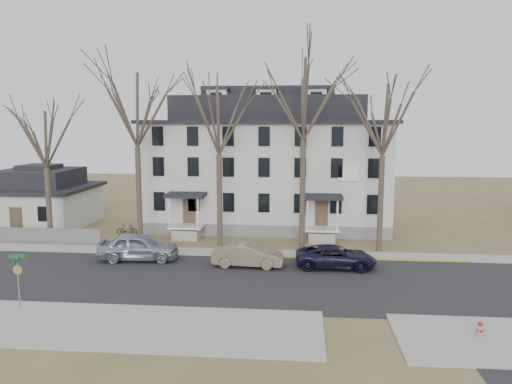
# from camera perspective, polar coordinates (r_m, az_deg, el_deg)

# --- Properties ---
(ground) EXTENTS (120.00, 120.00, 0.00)m
(ground) POSITION_cam_1_polar(r_m,az_deg,el_deg) (27.15, 3.05, -11.56)
(ground) COLOR olive
(ground) RESTS_ON ground
(main_road) EXTENTS (120.00, 10.00, 0.04)m
(main_road) POSITION_cam_1_polar(r_m,az_deg,el_deg) (29.04, 3.21, -10.24)
(main_road) COLOR #27272A
(main_road) RESTS_ON ground
(far_sidewalk) EXTENTS (120.00, 2.00, 0.08)m
(far_sidewalk) POSITION_cam_1_polar(r_m,az_deg,el_deg) (34.79, 3.58, -7.16)
(far_sidewalk) COLOR #A09F97
(far_sidewalk) RESTS_ON ground
(near_sidewalk_left) EXTENTS (20.00, 5.00, 0.08)m
(near_sidewalk_left) POSITION_cam_1_polar(r_m,az_deg,el_deg) (24.20, -17.41, -14.42)
(near_sidewalk_left) COLOR #A09F97
(near_sidewalk_left) RESTS_ON ground
(yellow_curb) EXTENTS (14.00, 0.25, 0.06)m
(yellow_curb) POSITION_cam_1_polar(r_m,az_deg,el_deg) (34.15, 12.03, -7.61)
(yellow_curb) COLOR gold
(yellow_curb) RESTS_ON ground
(boarding_house) EXTENTS (20.80, 12.36, 12.05)m
(boarding_house) POSITION_cam_1_polar(r_m,az_deg,el_deg) (43.78, 1.43, 3.14)
(boarding_house) COLOR slate
(boarding_house) RESTS_ON ground
(small_house) EXTENTS (8.70, 8.70, 5.00)m
(small_house) POSITION_cam_1_polar(r_m,az_deg,el_deg) (47.98, -23.34, -0.86)
(small_house) COLOR beige
(small_house) RESTS_ON ground
(fence) EXTENTS (14.00, 0.06, 1.20)m
(fence) POSITION_cam_1_polar(r_m,az_deg,el_deg) (42.36, -26.18, -5.22)
(fence) COLOR gray
(fence) RESTS_ON ground
(tree_far_left) EXTENTS (8.40, 8.40, 13.72)m
(tree_far_left) POSITION_cam_1_polar(r_m,az_deg,el_deg) (37.36, -13.55, 9.71)
(tree_far_left) COLOR #473B31
(tree_far_left) RESTS_ON ground
(tree_mid_left) EXTENTS (7.80, 7.80, 12.74)m
(tree_mid_left) POSITION_cam_1_polar(r_m,az_deg,el_deg) (35.87, -4.29, 8.80)
(tree_mid_left) COLOR #473B31
(tree_mid_left) RESTS_ON ground
(tree_center) EXTENTS (9.00, 9.00, 14.70)m
(tree_center) POSITION_cam_1_polar(r_m,az_deg,el_deg) (35.43, 5.48, 11.20)
(tree_center) COLOR #473B31
(tree_center) RESTS_ON ground
(tree_mid_right) EXTENTS (7.80, 7.80, 12.74)m
(tree_mid_right) POSITION_cam_1_polar(r_m,az_deg,el_deg) (35.80, 14.39, 8.58)
(tree_mid_right) COLOR #473B31
(tree_mid_right) RESTS_ON ground
(tree_bungalow) EXTENTS (6.60, 6.60, 10.78)m
(tree_bungalow) POSITION_cam_1_polar(r_m,az_deg,el_deg) (40.14, -23.00, 5.99)
(tree_bungalow) COLOR #473B31
(tree_bungalow) RESTS_ON ground
(car_silver) EXTENTS (5.42, 2.59, 1.79)m
(car_silver) POSITION_cam_1_polar(r_m,az_deg,el_deg) (33.95, -13.29, -6.18)
(car_silver) COLOR #9598AC
(car_silver) RESTS_ON ground
(car_tan) EXTENTS (4.54, 1.77, 1.47)m
(car_tan) POSITION_cam_1_polar(r_m,az_deg,el_deg) (31.69, -0.92, -7.27)
(car_tan) COLOR #766A55
(car_tan) RESTS_ON ground
(car_navy) EXTENTS (5.02, 2.33, 1.39)m
(car_navy) POSITION_cam_1_polar(r_m,az_deg,el_deg) (31.83, 9.10, -7.39)
(car_navy) COLOR black
(car_navy) RESTS_ON ground
(bicycle_left) EXTENTS (1.98, 1.34, 0.99)m
(bicycle_left) POSITION_cam_1_polar(r_m,az_deg,el_deg) (39.36, -8.15, -4.70)
(bicycle_left) COLOR black
(bicycle_left) RESTS_ON ground
(bicycle_right) EXTENTS (1.68, 0.54, 1.00)m
(bicycle_right) POSITION_cam_1_polar(r_m,az_deg,el_deg) (41.34, -14.55, -4.25)
(bicycle_right) COLOR black
(bicycle_right) RESTS_ON ground
(fire_hydrant) EXTENTS (0.30, 0.29, 0.74)m
(fire_hydrant) POSITION_cam_1_polar(r_m,az_deg,el_deg) (23.80, 24.22, -14.21)
(fire_hydrant) COLOR #B7B7BA
(fire_hydrant) RESTS_ON ground
(street_sign) EXTENTS (0.78, 0.78, 2.76)m
(street_sign) POSITION_cam_1_polar(r_m,az_deg,el_deg) (27.08, -25.57, -8.38)
(street_sign) COLOR gray
(street_sign) RESTS_ON ground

